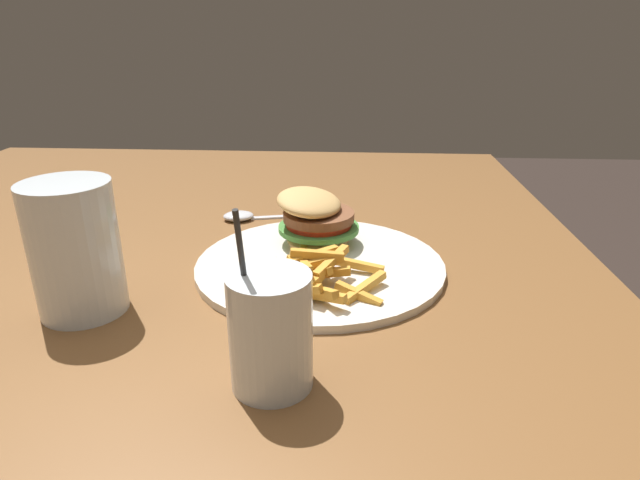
# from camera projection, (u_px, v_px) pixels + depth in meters

# --- Properties ---
(dining_table) EXTENTS (1.56, 1.21, 0.76)m
(dining_table) POSITION_uv_depth(u_px,v_px,m) (120.00, 357.00, 0.64)
(dining_table) COLOR brown
(dining_table) RESTS_ON ground_plane
(meal_plate_near) EXTENTS (0.32, 0.32, 0.09)m
(meal_plate_near) POSITION_uv_depth(u_px,v_px,m) (318.00, 247.00, 0.70)
(meal_plate_near) COLOR silver
(meal_plate_near) RESTS_ON dining_table
(beer_glass) EXTENTS (0.09, 0.09, 0.15)m
(beer_glass) POSITION_uv_depth(u_px,v_px,m) (75.00, 251.00, 0.57)
(beer_glass) COLOR silver
(beer_glass) RESTS_ON dining_table
(juice_glass) EXTENTS (0.07, 0.07, 0.16)m
(juice_glass) POSITION_uv_depth(u_px,v_px,m) (271.00, 336.00, 0.45)
(juice_glass) COLOR silver
(juice_glass) RESTS_ON dining_table
(spoon) EXTENTS (0.06, 0.16, 0.01)m
(spoon) POSITION_uv_depth(u_px,v_px,m) (244.00, 216.00, 0.86)
(spoon) COLOR silver
(spoon) RESTS_ON dining_table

